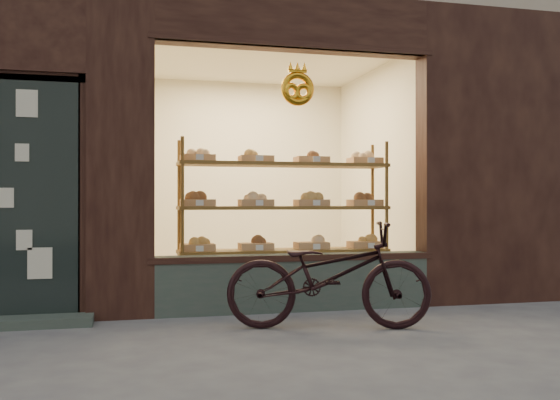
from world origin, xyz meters
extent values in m
plane|color=#47464D|center=(0.00, 0.00, 0.00)|extent=(90.00, 90.00, 0.00)
cube|color=#2D3D36|center=(0.45, 2.12, 0.28)|extent=(2.70, 0.25, 0.55)
cube|color=black|center=(-2.00, 2.06, 1.10)|extent=(0.90, 0.04, 2.15)
cube|color=#2D3D36|center=(-2.00, 1.90, 0.04)|extent=(1.15, 0.35, 0.08)
torus|color=orange|center=(0.45, 2.02, 2.15)|extent=(0.33, 0.07, 0.33)
cube|color=brown|center=(0.45, 2.55, 0.05)|extent=(2.20, 0.45, 0.04)
cube|color=brown|center=(0.45, 2.55, 0.55)|extent=(2.20, 0.45, 0.03)
cube|color=brown|center=(0.45, 2.55, 1.00)|extent=(2.20, 0.45, 0.04)
cube|color=brown|center=(0.45, 2.55, 1.45)|extent=(2.20, 0.45, 0.04)
cylinder|color=brown|center=(-0.62, 2.35, 0.85)|extent=(0.04, 0.04, 1.70)
cylinder|color=brown|center=(1.52, 2.35, 0.85)|extent=(0.04, 0.04, 1.70)
cylinder|color=brown|center=(-0.62, 2.75, 0.85)|extent=(0.04, 0.04, 1.70)
cylinder|color=brown|center=(1.52, 2.75, 0.85)|extent=(0.04, 0.04, 1.70)
cube|color=tan|center=(-0.45, 2.55, 0.60)|extent=(0.34, 0.24, 0.07)
sphere|color=#BF9345|center=(-0.45, 2.55, 0.69)|extent=(0.11, 0.11, 0.11)
cube|color=silver|center=(-0.45, 2.36, 0.60)|extent=(0.07, 0.01, 0.05)
cube|color=tan|center=(0.15, 2.55, 0.60)|extent=(0.34, 0.24, 0.07)
sphere|color=brown|center=(0.15, 2.55, 0.69)|extent=(0.11, 0.11, 0.11)
cube|color=silver|center=(0.15, 2.36, 0.60)|extent=(0.08, 0.01, 0.05)
cube|color=tan|center=(0.75, 2.55, 0.60)|extent=(0.34, 0.24, 0.07)
sphere|color=#DAB285|center=(0.75, 2.55, 0.69)|extent=(0.11, 0.11, 0.11)
cube|color=silver|center=(0.75, 2.36, 0.60)|extent=(0.07, 0.01, 0.05)
cube|color=tan|center=(1.35, 2.55, 0.60)|extent=(0.34, 0.24, 0.07)
sphere|color=#BF9345|center=(1.35, 2.55, 0.69)|extent=(0.11, 0.11, 0.11)
cube|color=silver|center=(1.35, 2.36, 0.60)|extent=(0.08, 0.01, 0.05)
cube|color=tan|center=(-0.45, 2.55, 1.05)|extent=(0.34, 0.24, 0.07)
sphere|color=brown|center=(-0.45, 2.55, 1.14)|extent=(0.11, 0.11, 0.11)
cube|color=silver|center=(-0.45, 2.36, 1.05)|extent=(0.07, 0.01, 0.06)
cube|color=tan|center=(0.15, 2.55, 1.05)|extent=(0.34, 0.24, 0.07)
sphere|color=#DAB285|center=(0.15, 2.55, 1.14)|extent=(0.11, 0.11, 0.11)
cube|color=silver|center=(0.15, 2.36, 1.05)|extent=(0.08, 0.01, 0.06)
cube|color=tan|center=(0.75, 2.55, 1.05)|extent=(0.34, 0.24, 0.07)
sphere|color=#BF9345|center=(0.75, 2.55, 1.14)|extent=(0.11, 0.11, 0.11)
cube|color=silver|center=(0.75, 2.36, 1.05)|extent=(0.07, 0.01, 0.06)
cube|color=tan|center=(1.35, 2.55, 1.05)|extent=(0.34, 0.24, 0.07)
sphere|color=brown|center=(1.35, 2.55, 1.14)|extent=(0.11, 0.11, 0.11)
cube|color=silver|center=(1.35, 2.36, 1.05)|extent=(0.08, 0.01, 0.06)
cube|color=tan|center=(-0.45, 2.55, 1.50)|extent=(0.34, 0.24, 0.07)
sphere|color=#DAB285|center=(-0.45, 2.55, 1.59)|extent=(0.11, 0.11, 0.11)
cube|color=silver|center=(-0.45, 2.36, 1.50)|extent=(0.07, 0.01, 0.06)
cube|color=tan|center=(0.15, 2.55, 1.50)|extent=(0.34, 0.24, 0.07)
sphere|color=#BF9345|center=(0.15, 2.55, 1.59)|extent=(0.11, 0.11, 0.11)
cube|color=silver|center=(0.15, 2.36, 1.50)|extent=(0.08, 0.01, 0.06)
cube|color=tan|center=(0.75, 2.55, 1.50)|extent=(0.34, 0.24, 0.07)
sphere|color=brown|center=(0.75, 2.55, 1.59)|extent=(0.11, 0.11, 0.11)
cube|color=silver|center=(0.75, 2.36, 1.50)|extent=(0.07, 0.01, 0.06)
cube|color=tan|center=(1.35, 2.55, 1.50)|extent=(0.34, 0.24, 0.07)
sphere|color=#DAB285|center=(1.35, 2.55, 1.59)|extent=(0.11, 0.11, 0.11)
cube|color=silver|center=(1.35, 2.36, 1.50)|extent=(0.08, 0.01, 0.06)
imported|color=black|center=(0.49, 1.20, 0.45)|extent=(1.80, 1.01, 0.90)
camera|label=1|loc=(-1.15, -3.75, 1.05)|focal=40.00mm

